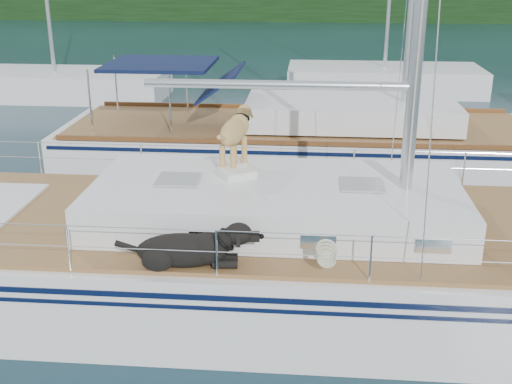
{
  "coord_description": "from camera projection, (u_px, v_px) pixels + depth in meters",
  "views": [
    {
      "loc": [
        1.25,
        -8.53,
        4.81
      ],
      "look_at": [
        0.5,
        0.2,
        1.6
      ],
      "focal_mm": 45.0,
      "sensor_mm": 36.0,
      "label": 1
    }
  ],
  "objects": [
    {
      "name": "neighbor_sailboat",
      "position": [
        302.0,
        146.0,
        15.16
      ],
      "size": [
        11.0,
        3.5,
        13.3
      ],
      "color": "white",
      "rests_on": "ground"
    },
    {
      "name": "bg_boat_west",
      "position": [
        56.0,
        85.0,
        23.32
      ],
      "size": [
        8.0,
        3.0,
        11.65
      ],
      "color": "white",
      "rests_on": "ground"
    },
    {
      "name": "bg_boat_center",
      "position": [
        384.0,
        80.0,
        24.22
      ],
      "size": [
        7.2,
        3.0,
        11.65
      ],
      "color": "white",
      "rests_on": "ground"
    },
    {
      "name": "main_sailboat",
      "position": [
        227.0,
        254.0,
        9.49
      ],
      "size": [
        12.0,
        3.8,
        14.01
      ],
      "color": "white",
      "rests_on": "ground"
    },
    {
      "name": "shore_bank",
      "position": [
        298.0,
        12.0,
        52.74
      ],
      "size": [
        92.0,
        1.0,
        1.2
      ],
      "primitive_type": "cube",
      "color": "#595147",
      "rests_on": "ground"
    },
    {
      "name": "ground",
      "position": [
        222.0,
        294.0,
        9.73
      ],
      "size": [
        120.0,
        120.0,
        0.0
      ],
      "primitive_type": "plane",
      "color": "black",
      "rests_on": "ground"
    }
  ]
}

